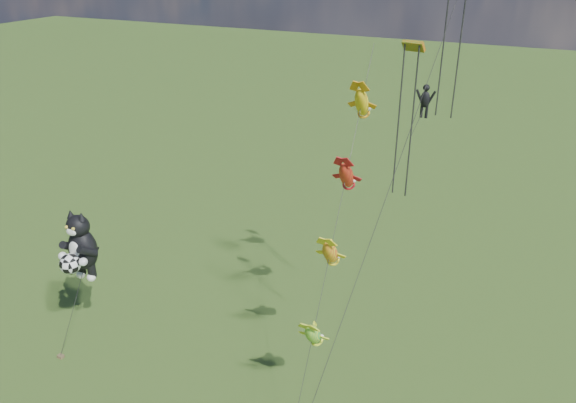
% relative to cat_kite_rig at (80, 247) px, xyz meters
% --- Properties ---
extents(ground, '(300.00, 300.00, 0.00)m').
position_rel_cat_kite_rig_xyz_m(ground, '(-0.95, -6.07, -7.37)').
color(ground, '#1E3D0F').
extents(cat_kite_rig, '(2.35, 4.12, 9.94)m').
position_rel_cat_kite_rig_xyz_m(cat_kite_rig, '(0.00, 0.00, 0.00)').
color(cat_kite_rig, brown).
rests_on(cat_kite_rig, ground).
extents(fish_windsock_rig, '(1.71, 15.93, 19.91)m').
position_rel_cat_kite_rig_xyz_m(fish_windsock_rig, '(16.32, 4.50, 3.79)').
color(fish_windsock_rig, brown).
rests_on(fish_windsock_rig, ground).
extents(parafoil_rig, '(4.21, 17.33, 25.71)m').
position_rel_cat_kite_rig_xyz_m(parafoil_rig, '(20.71, 3.83, 11.82)').
color(parafoil_rig, brown).
rests_on(parafoil_rig, ground).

